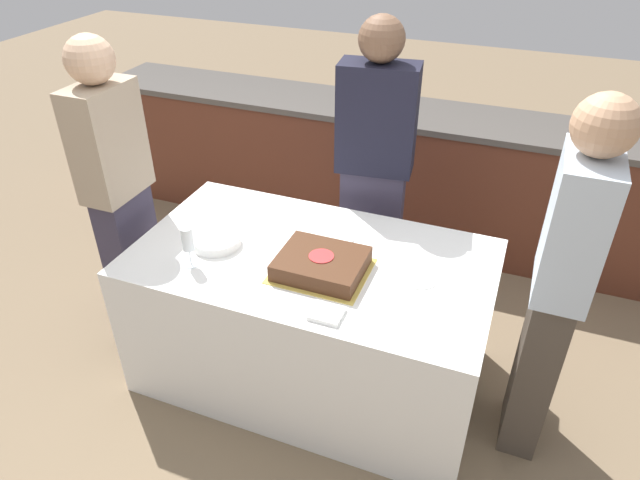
# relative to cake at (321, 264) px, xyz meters

# --- Properties ---
(ground_plane) EXTENTS (14.00, 14.00, 0.00)m
(ground_plane) POSITION_rel_cake_xyz_m (-0.09, 0.09, -0.79)
(ground_plane) COLOR #7A664C
(back_counter) EXTENTS (4.40, 0.58, 0.92)m
(back_counter) POSITION_rel_cake_xyz_m (-0.09, 1.64, -0.33)
(back_counter) COLOR #5B2D1E
(back_counter) RESTS_ON ground_plane
(dining_table) EXTENTS (1.67, 0.95, 0.75)m
(dining_table) POSITION_rel_cake_xyz_m (-0.09, 0.09, -0.41)
(dining_table) COLOR white
(dining_table) RESTS_ON ground_plane
(cake) EXTENTS (0.42, 0.35, 0.09)m
(cake) POSITION_rel_cake_xyz_m (0.00, 0.00, 0.00)
(cake) COLOR gold
(cake) RESTS_ON dining_table
(plate_stack) EXTENTS (0.23, 0.23, 0.04)m
(plate_stack) POSITION_rel_cake_xyz_m (-0.54, 0.02, -0.02)
(plate_stack) COLOR white
(plate_stack) RESTS_ON dining_table
(wine_glass) EXTENTS (0.07, 0.07, 0.20)m
(wine_glass) POSITION_rel_cake_xyz_m (-0.57, -0.17, 0.09)
(wine_glass) COLOR white
(wine_glass) RESTS_ON dining_table
(side_plate_near_cake) EXTENTS (0.18, 0.18, 0.00)m
(side_plate_near_cake) POSITION_rel_cake_xyz_m (-0.03, 0.29, -0.04)
(side_plate_near_cake) COLOR white
(side_plate_near_cake) RESTS_ON dining_table
(side_plate_right_edge) EXTENTS (0.18, 0.18, 0.00)m
(side_plate_right_edge) POSITION_rel_cake_xyz_m (0.42, 0.11, -0.04)
(side_plate_right_edge) COLOR white
(side_plate_right_edge) RESTS_ON dining_table
(utensil_pile) EXTENTS (0.13, 0.12, 0.02)m
(utensil_pile) POSITION_rel_cake_xyz_m (0.13, -0.27, -0.03)
(utensil_pile) COLOR white
(utensil_pile) RESTS_ON dining_table
(person_cutting_cake) EXTENTS (0.42, 0.25, 1.69)m
(person_cutting_cake) POSITION_rel_cake_xyz_m (-0.00, 0.79, 0.10)
(person_cutting_cake) COLOR #383347
(person_cutting_cake) RESTS_ON ground_plane
(person_seated_left) EXTENTS (0.23, 0.35, 1.66)m
(person_seated_left) POSITION_rel_cake_xyz_m (-1.14, 0.09, 0.09)
(person_seated_left) COLOR #383347
(person_seated_left) RESTS_ON ground_plane
(person_seated_right) EXTENTS (0.22, 0.36, 1.66)m
(person_seated_right) POSITION_rel_cake_xyz_m (0.97, 0.09, 0.08)
(person_seated_right) COLOR #4C4238
(person_seated_right) RESTS_ON ground_plane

